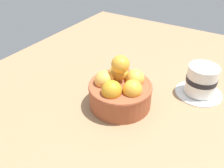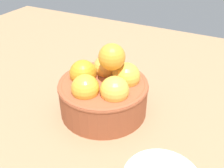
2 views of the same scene
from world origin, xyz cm
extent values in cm
cube|color=#997551|center=(0.00, 0.00, -2.34)|extent=(119.29, 89.49, 4.68)
cylinder|color=#9E4C2D|center=(0.00, 0.00, 2.92)|extent=(15.02, 15.02, 5.85)
torus|color=#9E4C2D|center=(0.00, 0.00, 5.45)|extent=(15.22, 15.22, 1.00)
sphere|color=#F9B344|center=(-3.22, 2.20, 6.57)|extent=(4.56, 4.56, 4.56)
sphere|color=gold|center=(-3.09, -2.38, 6.57)|extent=(4.77, 4.77, 4.77)
sphere|color=#F9AB48|center=(1.31, -3.67, 6.57)|extent=(4.72, 4.72, 4.72)
sphere|color=orange|center=(3.90, 0.11, 6.57)|extent=(4.66, 4.66, 4.66)
sphere|color=gold|center=(1.10, 3.74, 6.57)|extent=(4.45, 4.45, 4.45)
sphere|color=orange|center=(-1.21, -0.79, 10.50)|extent=(4.32, 4.32, 4.32)
camera|label=1|loc=(40.92, 22.97, 37.81)|focal=38.72mm
camera|label=2|loc=(-17.25, 30.59, 28.19)|focal=40.13mm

